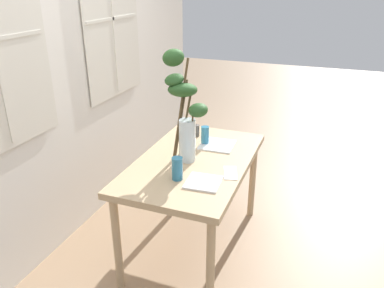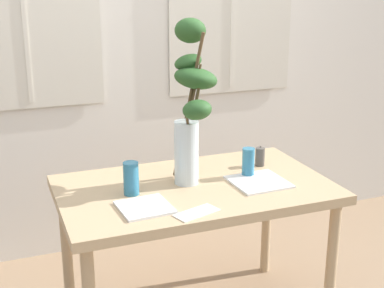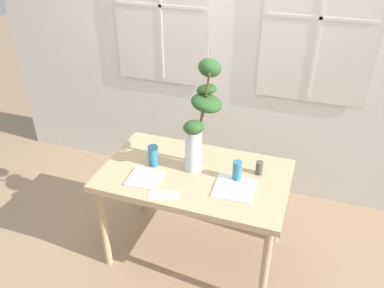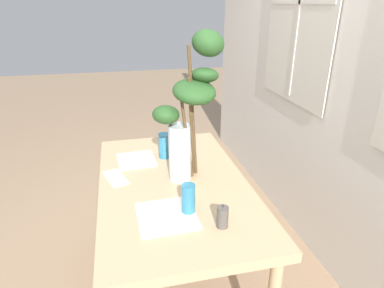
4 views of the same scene
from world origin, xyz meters
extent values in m
plane|color=#9E7F60|center=(0.00, 0.00, 0.00)|extent=(14.00, 14.00, 0.00)
cube|color=silver|center=(0.00, 1.03, 1.35)|extent=(4.42, 0.12, 2.70)
cube|color=white|center=(-0.62, 0.96, 1.59)|extent=(0.76, 0.01, 1.23)
cube|color=silver|center=(-0.62, 0.96, 1.59)|extent=(0.83, 0.01, 1.30)
cube|color=silver|center=(-0.62, 0.96, 1.59)|extent=(0.02, 0.01, 1.23)
cube|color=silver|center=(-0.62, 0.96, 1.59)|extent=(0.76, 0.01, 0.02)
cube|color=tan|center=(0.00, 0.00, 0.72)|extent=(1.25, 0.75, 0.04)
cylinder|color=tan|center=(-0.57, -0.31, 0.35)|extent=(0.05, 0.05, 0.69)
cylinder|color=tan|center=(-0.57, 0.31, 0.35)|extent=(0.05, 0.05, 0.69)
cylinder|color=silver|center=(-0.03, 0.04, 0.89)|extent=(0.11, 0.11, 0.30)
cylinder|color=silver|center=(-0.03, 0.04, 0.79)|extent=(0.10, 0.10, 0.10)
cylinder|color=brown|center=(-0.01, 0.01, 0.93)|extent=(0.08, 0.04, 0.36)
ellipsoid|color=#285123|center=(0.00, -0.03, 1.11)|extent=(0.17, 0.17, 0.11)
cylinder|color=brown|center=(0.01, 0.07, 0.99)|extent=(0.08, 0.09, 0.47)
ellipsoid|color=#285123|center=(0.04, 0.10, 1.22)|extent=(0.30, 0.29, 0.15)
cylinder|color=brown|center=(0.00, 0.10, 1.02)|extent=(0.13, 0.07, 0.54)
ellipsoid|color=#285123|center=(0.03, 0.15, 1.29)|extent=(0.18, 0.18, 0.10)
cylinder|color=brown|center=(0.01, 0.10, 1.09)|extent=(0.14, 0.09, 0.68)
ellipsoid|color=#285123|center=(0.04, 0.16, 1.43)|extent=(0.21, 0.22, 0.15)
cylinder|color=teal|center=(-0.30, 0.00, 0.81)|extent=(0.07, 0.07, 0.15)
cylinder|color=teal|center=(0.28, 0.02, 0.81)|extent=(0.06, 0.06, 0.14)
cube|color=white|center=(-0.29, -0.17, 0.75)|extent=(0.22, 0.22, 0.01)
cube|color=white|center=(0.29, -0.08, 0.74)|extent=(0.26, 0.26, 0.01)
cube|color=silver|center=(-0.11, -0.29, 0.74)|extent=(0.21, 0.14, 0.00)
cylinder|color=#514C47|center=(0.41, 0.13, 0.79)|extent=(0.05, 0.05, 0.09)
cylinder|color=black|center=(0.41, 0.13, 0.84)|extent=(0.00, 0.00, 0.01)
camera|label=1|loc=(-2.24, -0.83, 1.91)|focal=35.61mm
camera|label=2|loc=(-0.86, -2.19, 1.68)|focal=50.98mm
camera|label=3|loc=(0.67, -2.01, 2.26)|focal=36.18mm
camera|label=4|loc=(1.46, -0.24, 1.59)|focal=30.67mm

